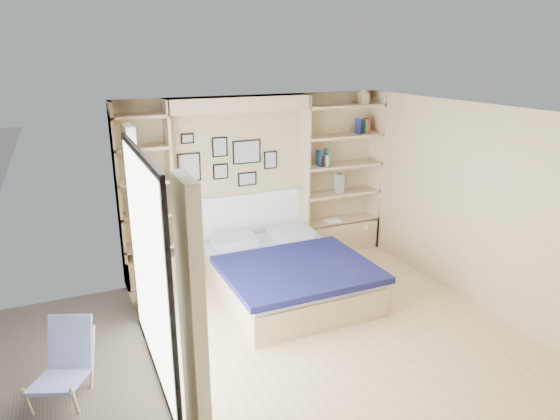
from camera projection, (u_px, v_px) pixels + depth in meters
name	position (u px, v px, depth m)	size (l,w,h in m)	color
ground	(328.00, 329.00, 5.79)	(4.50, 4.50, 0.00)	#DAB382
room_shell	(249.00, 209.00, 6.64)	(4.50, 4.50, 4.50)	tan
bed	(285.00, 273.00, 6.58)	(1.83, 2.34, 1.07)	tan
photo_gallery	(227.00, 160.00, 7.07)	(1.48, 0.02, 0.82)	black
reading_lamps	(243.00, 197.00, 7.09)	(1.92, 0.12, 0.15)	silver
shelf_decor	(324.00, 150.00, 7.49)	(3.50, 0.23, 2.03)	#A51E1E
deck_chair	(64.00, 362.00, 4.59)	(0.66, 0.82, 0.72)	tan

